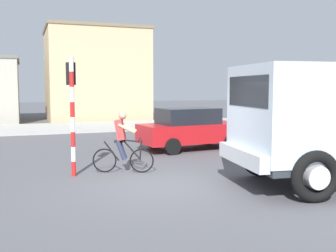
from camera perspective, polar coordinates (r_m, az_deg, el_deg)
ground_plane at (r=9.70m, az=-0.94°, el=-8.63°), size 120.00×120.00×0.00m
sidewalk_far at (r=23.68m, az=-12.49°, el=-0.17°), size 80.00×5.00×0.16m
cyclist at (r=11.10m, az=-6.60°, el=-2.32°), size 1.62×0.76×1.72m
traffic_light_pole at (r=10.86m, az=-13.73°, el=3.76°), size 0.24×0.43×3.20m
car_red_near at (r=15.26m, az=3.25°, el=-0.34°), size 4.16×2.20×1.60m
building_mid_block at (r=30.28m, az=-10.41°, el=7.29°), size 7.16×6.48×6.70m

